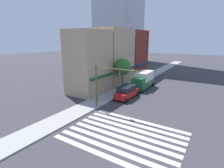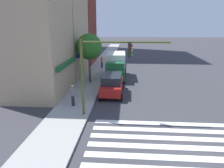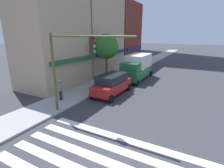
{
  "view_description": "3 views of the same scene",
  "coord_description": "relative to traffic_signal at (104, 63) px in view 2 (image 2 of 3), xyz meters",
  "views": [
    {
      "loc": [
        -13.12,
        -6.84,
        8.79
      ],
      "look_at": [
        4.31,
        4.0,
        3.5
      ],
      "focal_mm": 28.0,
      "sensor_mm": 36.0,
      "label": 1
    },
    {
      "loc": [
        -10.38,
        3.2,
        6.61
      ],
      "look_at": [
        9.61,
        4.7,
        1.0
      ],
      "focal_mm": 35.0,
      "sensor_mm": 36.0,
      "label": 2
    },
    {
      "loc": [
        -4.17,
        -2.75,
        5.53
      ],
      "look_at": [
        9.61,
        4.7,
        1.0
      ],
      "focal_mm": 28.0,
      "sensor_mm": 36.0,
      "label": 3
    }
  ],
  "objects": [
    {
      "name": "street_tree",
      "position": [
        9.12,
        2.65,
        0.17
      ],
      "size": [
        2.83,
        2.83,
        5.4
      ],
      "color": "brown",
      "rests_on": "sidewalk_left"
    },
    {
      "name": "pedestrian_orange_vest",
      "position": [
        17.26,
        2.28,
        -2.87
      ],
      "size": [
        0.32,
        0.32,
        1.77
      ],
      "rotation": [
        0.0,
        0.0,
        4.64
      ],
      "color": "#23232D",
      "rests_on": "sidewalk_left"
    },
    {
      "name": "suv_red",
      "position": [
        5.31,
        -0.15,
        -2.91
      ],
      "size": [
        4.72,
        2.12,
        1.94
      ],
      "rotation": [
        0.0,
        0.0,
        -0.01
      ],
      "color": "#B21E19",
      "rests_on": "ground_plane"
    },
    {
      "name": "sidewalk_left",
      "position": [
        -4.31,
        2.65,
        -3.87
      ],
      "size": [
        120.0,
        3.0,
        0.15
      ],
      "color": "#9E9E99",
      "rests_on": "ground_plane"
    },
    {
      "name": "ground_plane",
      "position": [
        -4.31,
        -4.85,
        -3.94
      ],
      "size": [
        200.0,
        200.0,
        0.0
      ],
      "primitive_type": "plane",
      "color": "#38383D"
    },
    {
      "name": "pedestrian_grey_coat",
      "position": [
        1.6,
        2.73,
        -2.87
      ],
      "size": [
        0.32,
        0.32,
        1.77
      ],
      "rotation": [
        0.0,
        0.0,
        4.5
      ],
      "color": "#23232D",
      "rests_on": "sidewalk_left"
    },
    {
      "name": "box_truck_green",
      "position": [
        11.83,
        -0.15,
        -2.35
      ],
      "size": [
        6.26,
        2.42,
        3.04
      ],
      "rotation": [
        0.0,
        0.0,
        0.03
      ],
      "color": "#1E6638",
      "rests_on": "ground_plane"
    },
    {
      "name": "traffic_signal",
      "position": [
        0.0,
        0.0,
        0.0
      ],
      "size": [
        0.32,
        6.05,
        5.59
      ],
      "color": "#474C1E",
      "rests_on": "ground_plane"
    },
    {
      "name": "crosswalk_stripes",
      "position": [
        -4.31,
        -4.85,
        -3.94
      ],
      "size": [
        7.45,
        10.8,
        0.01
      ],
      "color": "silver",
      "rests_on": "ground_plane"
    },
    {
      "name": "storefront_row",
      "position": [
        13.52,
        6.65,
        1.38
      ],
      "size": [
        23.97,
        5.3,
        10.87
      ],
      "color": "tan",
      "rests_on": "ground_plane"
    }
  ]
}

